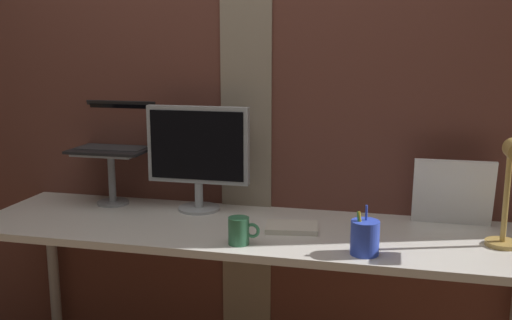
{
  "coord_description": "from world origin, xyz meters",
  "views": [
    {
      "loc": [
        0.62,
        -2.08,
        1.47
      ],
      "look_at": [
        0.09,
        0.13,
        1.02
      ],
      "focal_mm": 40.27,
      "sensor_mm": 36.0,
      "label": 1
    }
  ],
  "objects_px": {
    "desk_lamp": "(511,182)",
    "pen_cup": "(365,237)",
    "coffee_mug": "(240,231)",
    "monitor": "(198,150)",
    "laptop": "(117,136)",
    "whiteboard_panel": "(453,193)"
  },
  "relations": [
    {
      "from": "monitor",
      "to": "pen_cup",
      "type": "bearing_deg",
      "value": -27.74
    },
    {
      "from": "pen_cup",
      "to": "coffee_mug",
      "type": "distance_m",
      "value": 0.44
    },
    {
      "from": "desk_lamp",
      "to": "pen_cup",
      "type": "bearing_deg",
      "value": -162.57
    },
    {
      "from": "monitor",
      "to": "desk_lamp",
      "type": "height_order",
      "value": "monitor"
    },
    {
      "from": "whiteboard_panel",
      "to": "desk_lamp",
      "type": "xyz_separation_m",
      "value": [
        0.16,
        -0.26,
        0.11
      ]
    },
    {
      "from": "monitor",
      "to": "whiteboard_panel",
      "type": "xyz_separation_m",
      "value": [
        1.05,
        0.03,
        -0.13
      ]
    },
    {
      "from": "pen_cup",
      "to": "laptop",
      "type": "bearing_deg",
      "value": 158.14
    },
    {
      "from": "laptop",
      "to": "desk_lamp",
      "type": "distance_m",
      "value": 1.65
    },
    {
      "from": "laptop",
      "to": "desk_lamp",
      "type": "relative_size",
      "value": 0.86
    },
    {
      "from": "monitor",
      "to": "laptop",
      "type": "xyz_separation_m",
      "value": [
        -0.41,
        0.07,
        0.03
      ]
    },
    {
      "from": "whiteboard_panel",
      "to": "pen_cup",
      "type": "bearing_deg",
      "value": -127.87
    },
    {
      "from": "desk_lamp",
      "to": "pen_cup",
      "type": "relative_size",
      "value": 2.31
    },
    {
      "from": "monitor",
      "to": "coffee_mug",
      "type": "height_order",
      "value": "monitor"
    },
    {
      "from": "coffee_mug",
      "to": "pen_cup",
      "type": "bearing_deg",
      "value": -0.02
    },
    {
      "from": "coffee_mug",
      "to": "whiteboard_panel",
      "type": "bearing_deg",
      "value": 28.31
    },
    {
      "from": "whiteboard_panel",
      "to": "pen_cup",
      "type": "distance_m",
      "value": 0.53
    },
    {
      "from": "whiteboard_panel",
      "to": "coffee_mug",
      "type": "bearing_deg",
      "value": -151.69
    },
    {
      "from": "monitor",
      "to": "laptop",
      "type": "height_order",
      "value": "laptop"
    },
    {
      "from": "laptop",
      "to": "desk_lamp",
      "type": "height_order",
      "value": "laptop"
    },
    {
      "from": "laptop",
      "to": "monitor",
      "type": "bearing_deg",
      "value": -10.16
    },
    {
      "from": "monitor",
      "to": "pen_cup",
      "type": "xyz_separation_m",
      "value": [
        0.73,
        -0.38,
        -0.2
      ]
    },
    {
      "from": "monitor",
      "to": "coffee_mug",
      "type": "bearing_deg",
      "value": -53.29
    }
  ]
}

